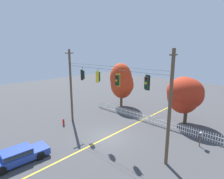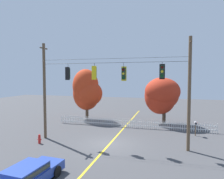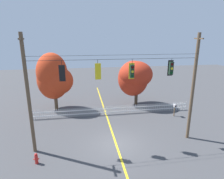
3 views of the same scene
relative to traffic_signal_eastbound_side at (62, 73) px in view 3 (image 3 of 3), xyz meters
name	(u,v)px [view 3 (image 3 of 3)]	position (x,y,z in m)	size (l,w,h in m)	color
ground	(116,144)	(3.90, 0.01, -6.07)	(80.00, 80.00, 0.00)	#424244
lane_centerline_stripe	(116,144)	(3.90, 0.01, -6.07)	(0.16, 36.00, 0.01)	gold
signal_support_span	(116,91)	(3.90, 0.01, -1.55)	(12.97, 1.10, 8.85)	brown
traffic_signal_eastbound_side	(62,73)	(0.00, 0.00, 0.00)	(0.43, 0.38, 1.47)	black
traffic_signal_westbound_side	(98,71)	(2.53, 0.00, 0.05)	(0.43, 0.38, 1.43)	black
traffic_signal_northbound_secondary	(132,71)	(5.09, 0.02, -0.03)	(0.43, 0.38, 1.52)	black
traffic_signal_southbound_primary	(171,68)	(8.21, 0.02, 0.12)	(0.43, 0.38, 1.38)	black
white_picket_fence	(113,110)	(4.70, 6.09, -5.57)	(17.83, 0.06, 1.01)	white
autumn_maple_near_fence	(54,77)	(-1.87, 8.87, -2.14)	(4.22, 3.69, 6.82)	brown
autumn_maple_mid	(135,77)	(7.95, 8.98, -2.40)	(4.26, 4.19, 5.69)	#473828
fire_hydrant	(36,158)	(-2.01, -1.55, -5.68)	(0.38, 0.22, 0.80)	red
roadside_mailbox	(175,106)	(11.31, 4.53, -4.93)	(0.25, 0.44, 1.40)	brown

